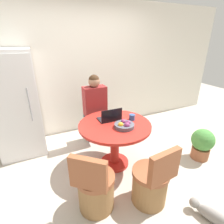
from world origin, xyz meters
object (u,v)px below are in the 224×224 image
object	(u,v)px
dining_table	(115,134)
fruit_bowl	(124,125)
chair_near_camera	(151,184)
refrigerator	(16,105)
cat	(210,213)
laptop	(110,118)
chair_near_left_corner	(95,189)
potted_plant	(202,143)
person_seated	(94,107)

from	to	relation	value
dining_table	fruit_bowl	world-z (taller)	fruit_bowl
chair_near_camera	refrigerator	bearing A→B (deg)	-59.34
cat	refrigerator	bearing A→B (deg)	16.38
fruit_bowl	laptop	bearing A→B (deg)	106.45
chair_near_left_corner	potted_plant	size ratio (longest dim) A/B	1.56
refrigerator	person_seated	bearing A→B (deg)	-12.43
laptop	cat	distance (m)	1.71
chair_near_left_corner	chair_near_camera	xyz separation A→B (m)	(0.64, -0.20, 0.00)
chair_near_left_corner	potted_plant	distance (m)	1.94
fruit_bowl	cat	distance (m)	1.42
dining_table	chair_near_left_corner	bearing A→B (deg)	-131.21
chair_near_left_corner	refrigerator	bearing A→B (deg)	-24.04
laptop	potted_plant	world-z (taller)	laptop
refrigerator	chair_near_left_corner	size ratio (longest dim) A/B	2.11
dining_table	person_seated	world-z (taller)	person_seated
chair_near_left_corner	potted_plant	world-z (taller)	chair_near_left_corner
potted_plant	fruit_bowl	bearing A→B (deg)	166.94
chair_near_camera	cat	size ratio (longest dim) A/B	1.72
refrigerator	cat	distance (m)	3.11
dining_table	chair_near_camera	xyz separation A→B (m)	(0.09, -0.82, -0.27)
cat	potted_plant	distance (m)	1.19
chair_near_left_corner	cat	distance (m)	1.32
chair_near_camera	dining_table	bearing A→B (deg)	-90.00
refrigerator	dining_table	distance (m)	1.71
dining_table	cat	xyz separation A→B (m)	(0.57, -1.31, -0.47)
laptop	dining_table	bearing A→B (deg)	97.10
dining_table	chair_near_camera	world-z (taller)	chair_near_camera
dining_table	potted_plant	xyz separation A→B (m)	(1.39, -0.47, -0.26)
cat	laptop	bearing A→B (deg)	-0.39
laptop	cat	bearing A→B (deg)	111.92
person_seated	fruit_bowl	world-z (taller)	person_seated
chair_near_camera	laptop	distance (m)	1.09
refrigerator	chair_near_left_corner	xyz separation A→B (m)	(0.77, -1.66, -0.60)
person_seated	refrigerator	bearing A→B (deg)	-12.43
chair_near_left_corner	cat	world-z (taller)	chair_near_left_corner
fruit_bowl	potted_plant	bearing A→B (deg)	-13.06
person_seated	laptop	xyz separation A→B (m)	(0.03, -0.62, 0.04)
dining_table	person_seated	distance (m)	0.78
person_seated	fruit_bowl	xyz separation A→B (m)	(0.12, -0.92, 0.04)
chair_near_camera	fruit_bowl	bearing A→B (deg)	-94.71
chair_near_camera	laptop	xyz separation A→B (m)	(-0.11, 0.97, 0.49)
person_seated	laptop	distance (m)	0.62
chair_near_left_corner	laptop	world-z (taller)	laptop
person_seated	potted_plant	xyz separation A→B (m)	(1.44, -1.23, -0.44)
person_seated	potted_plant	size ratio (longest dim) A/B	2.48
chair_near_left_corner	potted_plant	bearing A→B (deg)	-134.19
person_seated	cat	world-z (taller)	person_seated
chair_near_left_corner	laptop	size ratio (longest dim) A/B	2.49
dining_table	person_seated	bearing A→B (deg)	93.89
refrigerator	laptop	distance (m)	1.58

